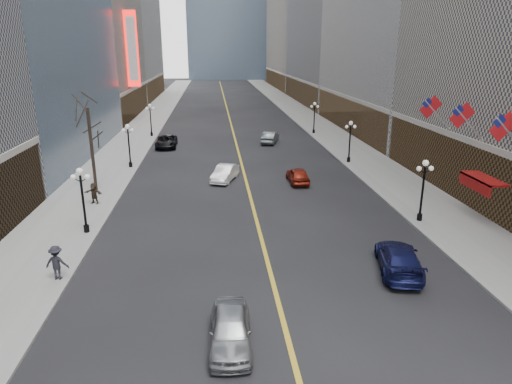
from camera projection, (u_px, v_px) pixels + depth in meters
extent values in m
cube|color=gray|center=(322.00, 129.00, 71.45)|extent=(6.00, 230.00, 0.15)
cube|color=gray|center=(140.00, 132.00, 68.94)|extent=(6.00, 230.00, 0.15)
cube|color=gold|center=(230.00, 121.00, 79.71)|extent=(0.25, 200.00, 0.02)
cube|color=#4A3E31|center=(354.00, 114.00, 69.19)|extent=(2.80, 35.00, 5.00)
cube|color=#4A3E31|center=(305.00, 91.00, 105.26)|extent=(2.80, 39.00, 5.00)
cube|color=#4A3E31|center=(279.00, 79.00, 146.08)|extent=(2.80, 45.00, 5.00)
cube|color=#4A3E31|center=(129.00, 102.00, 83.93)|extent=(2.80, 29.00, 5.00)
cube|color=#4A3E31|center=(151.00, 87.00, 116.20)|extent=(2.80, 37.00, 5.00)
cylinder|color=black|center=(420.00, 217.00, 33.19)|extent=(0.36, 0.36, 0.50)
cylinder|color=black|center=(422.00, 194.00, 32.66)|extent=(0.16, 0.16, 4.00)
sphere|color=white|center=(426.00, 163.00, 31.96)|extent=(0.44, 0.44, 0.44)
sphere|color=white|center=(419.00, 169.00, 32.05)|extent=(0.36, 0.36, 0.36)
sphere|color=white|center=(431.00, 168.00, 32.13)|extent=(0.36, 0.36, 0.36)
cylinder|color=black|center=(349.00, 160.00, 50.27)|extent=(0.36, 0.36, 0.50)
cylinder|color=black|center=(350.00, 144.00, 49.75)|extent=(0.16, 0.16, 4.00)
sphere|color=white|center=(351.00, 123.00, 49.05)|extent=(0.44, 0.44, 0.44)
sphere|color=white|center=(347.00, 127.00, 49.13)|extent=(0.36, 0.36, 0.36)
sphere|color=white|center=(355.00, 127.00, 49.21)|extent=(0.36, 0.36, 0.36)
cylinder|color=black|center=(314.00, 131.00, 67.36)|extent=(0.36, 0.36, 0.50)
cylinder|color=black|center=(314.00, 120.00, 66.83)|extent=(0.16, 0.16, 4.00)
sphere|color=white|center=(315.00, 104.00, 66.14)|extent=(0.44, 0.44, 0.44)
sphere|color=white|center=(312.00, 106.00, 66.22)|extent=(0.36, 0.36, 0.36)
sphere|color=white|center=(318.00, 106.00, 66.30)|extent=(0.36, 0.36, 0.36)
cylinder|color=black|center=(86.00, 229.00, 31.07)|extent=(0.36, 0.36, 0.50)
cylinder|color=black|center=(84.00, 204.00, 30.54)|extent=(0.16, 0.16, 4.00)
sphere|color=white|center=(80.00, 171.00, 29.85)|extent=(0.44, 0.44, 0.44)
sphere|color=white|center=(73.00, 177.00, 29.93)|extent=(0.36, 0.36, 0.36)
sphere|color=white|center=(87.00, 177.00, 30.01)|extent=(0.36, 0.36, 0.36)
cylinder|color=black|center=(131.00, 165.00, 48.16)|extent=(0.36, 0.36, 0.50)
cylinder|color=black|center=(129.00, 148.00, 47.63)|extent=(0.16, 0.16, 4.00)
sphere|color=white|center=(127.00, 126.00, 46.94)|extent=(0.44, 0.44, 0.44)
sphere|color=white|center=(123.00, 130.00, 47.02)|extent=(0.36, 0.36, 0.36)
sphere|color=white|center=(132.00, 130.00, 47.10)|extent=(0.36, 0.36, 0.36)
cylinder|color=black|center=(152.00, 134.00, 65.25)|extent=(0.36, 0.36, 0.50)
cylinder|color=black|center=(151.00, 122.00, 64.72)|extent=(0.16, 0.16, 4.00)
sphere|color=white|center=(150.00, 105.00, 64.02)|extent=(0.44, 0.44, 0.44)
sphere|color=white|center=(147.00, 108.00, 64.11)|extent=(0.36, 0.36, 0.36)
sphere|color=white|center=(153.00, 108.00, 64.19)|extent=(0.36, 0.36, 0.36)
cylinder|color=#B2B2B7|center=(512.00, 137.00, 28.77)|extent=(2.49, 0.12, 2.49)
cube|color=red|center=(504.00, 127.00, 28.51)|extent=(1.94, 0.04, 1.94)
cube|color=navy|center=(500.00, 121.00, 28.37)|extent=(0.88, 0.06, 0.88)
cylinder|color=#B2B2B7|center=(469.00, 124.00, 33.51)|extent=(2.49, 0.12, 2.49)
cube|color=red|center=(462.00, 115.00, 33.26)|extent=(1.94, 0.04, 1.94)
cube|color=navy|center=(458.00, 111.00, 33.12)|extent=(0.88, 0.06, 0.88)
cylinder|color=#B2B2B7|center=(437.00, 115.00, 38.26)|extent=(2.49, 0.12, 2.49)
cube|color=red|center=(431.00, 107.00, 38.00)|extent=(1.94, 0.04, 1.94)
cube|color=navy|center=(427.00, 103.00, 37.87)|extent=(0.88, 0.06, 0.88)
cube|color=maroon|center=(484.00, 178.00, 32.74)|extent=(1.40, 4.00, 0.15)
cube|color=maroon|center=(475.00, 184.00, 32.81)|extent=(0.10, 4.00, 0.90)
cube|color=red|center=(132.00, 49.00, 74.67)|extent=(2.00, 0.50, 12.00)
cube|color=white|center=(132.00, 49.00, 74.68)|extent=(1.40, 0.55, 10.00)
cylinder|color=#2D231C|center=(92.00, 150.00, 39.40)|extent=(0.28, 0.28, 7.20)
imported|color=#929599|center=(230.00, 329.00, 19.32)|extent=(1.95, 4.52, 1.52)
imported|color=white|center=(225.00, 173.00, 43.54)|extent=(2.97, 4.80, 1.49)
imported|color=black|center=(166.00, 142.00, 58.16)|extent=(2.59, 5.53, 1.53)
imported|color=#111441|center=(399.00, 258.00, 25.76)|extent=(3.37, 5.79, 1.58)
imported|color=maroon|center=(298.00, 175.00, 42.87)|extent=(1.76, 4.31, 1.46)
imported|color=#454A4C|center=(270.00, 137.00, 60.84)|extent=(2.99, 5.04, 1.57)
imported|color=black|center=(57.00, 263.00, 24.54)|extent=(1.31, 0.67, 1.93)
imported|color=#34281D|center=(94.00, 193.00, 36.61)|extent=(1.66, 0.99, 1.72)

